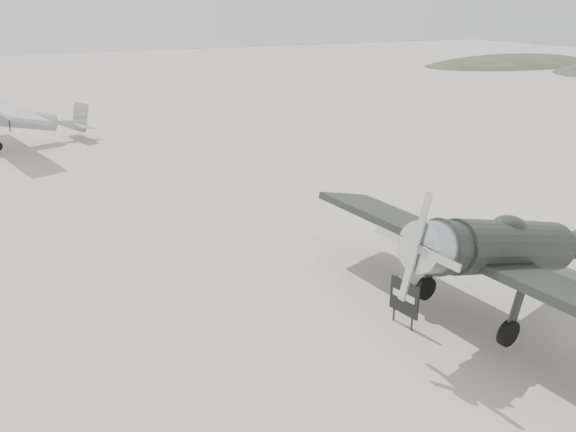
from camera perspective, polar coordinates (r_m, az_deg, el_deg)
name	(u,v)px	position (r m, az deg, el deg)	size (l,w,h in m)	color
ground	(317,259)	(17.39, 2.97, -4.35)	(160.00, 160.00, 0.00)	gray
hill_northeast	(515,64)	(79.13, 22.03, 14.14)	(32.00, 16.00, 5.20)	#2F3929
lowwing_monoplane	(516,247)	(14.66, 22.17, -2.97)	(7.85, 10.97, 3.52)	black
highwing_monoplane	(14,114)	(33.70, -26.06, 9.29)	(7.31, 10.21, 2.89)	gray
sign_board	(404,298)	(13.92, 11.73, -8.18)	(0.24, 0.86, 1.25)	#333333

